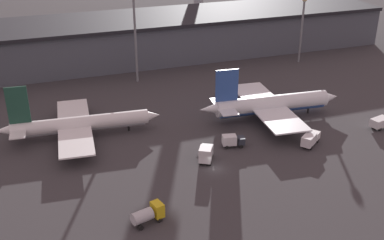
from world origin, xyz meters
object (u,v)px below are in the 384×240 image
(service_vehicle_0, at_px, (233,140))
(service_vehicle_3, at_px, (310,139))
(airplane_1, at_px, (270,104))
(service_vehicle_4, at_px, (206,153))
(service_vehicle_1, at_px, (148,214))
(airplane_0, at_px, (79,124))
(service_vehicle_2, at_px, (383,121))

(service_vehicle_0, bearing_deg, service_vehicle_3, -5.07)
(airplane_1, xyz_separation_m, service_vehicle_3, (1.50, -16.89, -2.04))
(airplane_1, distance_m, service_vehicle_4, 28.72)
(service_vehicle_1, bearing_deg, service_vehicle_3, 4.32)
(service_vehicle_3, xyz_separation_m, service_vehicle_4, (-25.45, 1.14, 0.34))
(airplane_0, xyz_separation_m, service_vehicle_3, (49.74, -22.86, -1.46))
(airplane_0, bearing_deg, service_vehicle_1, -75.03)
(airplane_0, relative_size, service_vehicle_1, 6.28)
(service_vehicle_3, distance_m, service_vehicle_4, 25.48)
(service_vehicle_4, bearing_deg, service_vehicle_3, -63.07)
(service_vehicle_1, relative_size, service_vehicle_2, 0.77)
(service_vehicle_1, height_order, service_vehicle_4, service_vehicle_4)
(service_vehicle_0, xyz_separation_m, service_vehicle_2, (39.52, -3.13, -0.06))
(airplane_0, height_order, service_vehicle_3, airplane_0)
(service_vehicle_2, bearing_deg, service_vehicle_0, 161.58)
(service_vehicle_4, bearing_deg, service_vehicle_0, -32.88)
(airplane_0, bearing_deg, service_vehicle_2, -11.09)
(service_vehicle_0, distance_m, service_vehicle_3, 18.06)
(airplane_0, distance_m, service_vehicle_2, 74.92)
(service_vehicle_0, height_order, service_vehicle_3, service_vehicle_3)
(airplane_0, height_order, service_vehicle_0, airplane_0)
(airplane_1, xyz_separation_m, service_vehicle_0, (-15.73, -11.45, -2.11))
(airplane_1, height_order, service_vehicle_1, airplane_1)
(airplane_0, height_order, service_vehicle_4, airplane_0)
(service_vehicle_2, bearing_deg, airplane_0, 150.19)
(service_vehicle_0, relative_size, service_vehicle_1, 0.88)
(service_vehicle_2, distance_m, service_vehicle_3, 22.41)
(airplane_1, xyz_separation_m, service_vehicle_2, (23.79, -14.58, -2.17))
(airplane_1, bearing_deg, service_vehicle_0, -139.11)
(airplane_1, bearing_deg, airplane_0, 177.78)
(airplane_0, distance_m, airplane_1, 48.61)
(airplane_0, height_order, airplane_1, airplane_1)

